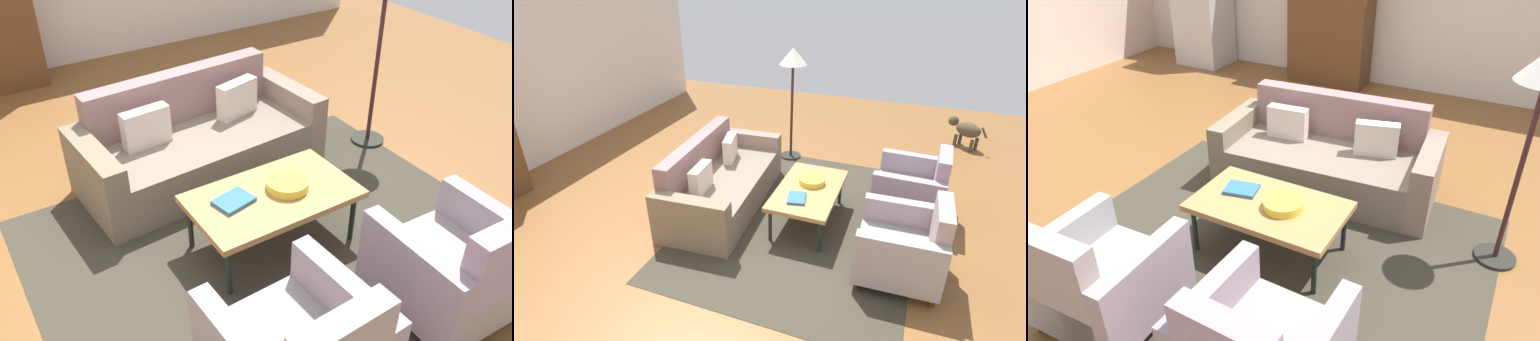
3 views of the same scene
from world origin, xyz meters
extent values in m
plane|color=brown|center=(0.00, 0.00, 0.00)|extent=(11.13, 11.13, 0.00)
cube|color=#373429|center=(0.41, -0.68, 0.00)|extent=(3.40, 2.60, 0.01)
cube|color=#76685A|center=(0.41, 0.37, 0.21)|extent=(1.80, 1.02, 0.42)
cube|color=#886665|center=(0.38, 0.73, 0.43)|extent=(1.75, 0.30, 0.86)
cube|color=#866D60|center=(1.36, 0.44, 0.31)|extent=(0.24, 0.91, 0.62)
cube|color=#756852|center=(-0.55, 0.31, 0.31)|extent=(0.24, 0.91, 0.62)
cube|color=beige|center=(0.85, 0.51, 0.58)|extent=(0.42, 0.22, 0.32)
cube|color=beige|center=(-0.05, 0.44, 0.58)|extent=(0.41, 0.15, 0.32)
cylinder|color=black|center=(-0.12, -0.45, 0.20)|extent=(0.04, 0.04, 0.40)
cylinder|color=black|center=(0.94, -0.45, 0.20)|extent=(0.04, 0.04, 0.40)
cylinder|color=black|center=(-0.12, -1.01, 0.20)|extent=(0.04, 0.04, 0.40)
cylinder|color=black|center=(0.94, -1.01, 0.20)|extent=(0.04, 0.04, 0.40)
cube|color=#AC7945|center=(0.41, -0.73, 0.43)|extent=(1.20, 0.70, 0.05)
cylinder|color=#341A1A|center=(-0.55, -1.50, 0.05)|extent=(0.05, 0.05, 0.10)
cylinder|color=black|center=(0.13, -1.47, 0.05)|extent=(0.05, 0.05, 0.10)
cylinder|color=#3B2515|center=(-0.52, -2.18, 0.05)|extent=(0.05, 0.05, 0.10)
cylinder|color=#2F1F1A|center=(0.16, -2.15, 0.05)|extent=(0.05, 0.05, 0.10)
cube|color=gray|center=(-0.19, -1.83, 0.25)|extent=(0.59, 0.82, 0.30)
cube|color=gray|center=(-0.18, -2.16, 0.49)|extent=(0.56, 0.16, 0.78)
cube|color=gray|center=(-0.53, -1.84, 0.38)|extent=(0.15, 0.80, 0.56)
cube|color=gray|center=(0.15, -1.81, 0.38)|extent=(0.15, 0.80, 0.56)
cylinder|color=#3B1E1E|center=(0.68, -1.47, 0.05)|extent=(0.05, 0.05, 0.10)
cylinder|color=black|center=(1.36, -1.50, 0.05)|extent=(0.05, 0.05, 0.10)
cylinder|color=#2A2D0F|center=(0.66, -2.15, 0.05)|extent=(0.05, 0.05, 0.10)
cylinder|color=#3B2D11|center=(1.34, -2.18, 0.05)|extent=(0.05, 0.05, 0.10)
cube|color=gray|center=(1.01, -1.83, 0.25)|extent=(0.59, 0.82, 0.30)
cube|color=#9B8497|center=(1.00, -2.16, 0.49)|extent=(0.56, 0.16, 0.78)
cube|color=gray|center=(0.67, -1.81, 0.38)|extent=(0.15, 0.80, 0.56)
cube|color=gray|center=(1.35, -1.84, 0.38)|extent=(0.15, 0.80, 0.56)
cylinder|color=gold|center=(0.53, -0.73, 0.49)|extent=(0.31, 0.31, 0.07)
cube|color=#2B5F8A|center=(0.12, -0.67, 0.47)|extent=(0.30, 0.25, 0.03)
cylinder|color=#242620|center=(2.05, 0.04, 0.01)|extent=(0.32, 0.32, 0.03)
cylinder|color=#361B1F|center=(2.05, 0.04, 0.76)|extent=(0.04, 0.04, 1.45)
cone|color=silver|center=(2.05, 0.04, 1.60)|extent=(0.40, 0.40, 0.24)
cylinder|color=#483C2D|center=(3.48, -2.45, 0.10)|extent=(0.06, 0.06, 0.20)
cylinder|color=#483C2D|center=(3.59, -2.53, 0.10)|extent=(0.06, 0.06, 0.20)
cylinder|color=#483C2D|center=(3.31, -2.69, 0.10)|extent=(0.06, 0.06, 0.20)
cylinder|color=#483C2D|center=(3.43, -2.77, 0.10)|extent=(0.06, 0.06, 0.20)
ellipsoid|color=#483C2D|center=(3.45, -2.61, 0.32)|extent=(0.44, 0.48, 0.24)
sphere|color=#483C2D|center=(3.62, -2.37, 0.39)|extent=(0.17, 0.17, 0.17)
cylinder|color=#483C2D|center=(3.30, -2.83, 0.36)|extent=(0.11, 0.13, 0.17)
camera|label=1|loc=(-1.39, -3.32, 2.73)|focal=38.41mm
camera|label=2|loc=(-3.58, -1.78, 2.82)|focal=28.33mm
camera|label=3|loc=(1.95, -3.32, 2.51)|focal=32.91mm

